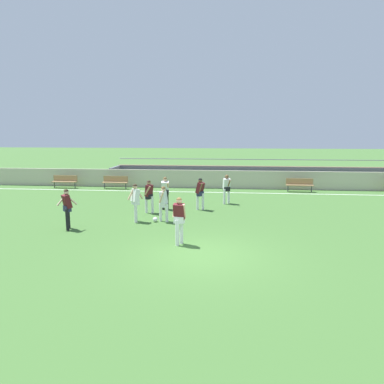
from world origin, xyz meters
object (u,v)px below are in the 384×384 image
player_white_pressing_high (135,199)px  soccer_ball (155,219)px  bench_near_bin (115,181)px  player_white_overlapping (165,190)px  bench_far_left (65,180)px  player_white_trailing_run (227,187)px  player_dark_deep_cover (179,217)px  player_dark_on_ball (200,191)px  player_dark_wide_right (67,206)px  player_white_wide_left (164,201)px  player_dark_dropping_back (149,194)px  bench_near_wall_gap (300,184)px  bleacher_stand (261,175)px

player_white_pressing_high → soccer_ball: (0.87, 0.07, -0.92)m
bench_near_bin → player_white_overlapping: bearing=-53.3°
bench_far_left → player_white_trailing_run: bearing=-21.4°
player_white_pressing_high → player_dark_deep_cover: (2.40, -3.03, 0.00)m
player_white_overlapping → player_dark_on_ball: (1.82, 0.09, -0.04)m
bench_far_left → player_dark_deep_cover: size_ratio=1.04×
player_white_overlapping → player_dark_wide_right: size_ratio=1.01×
bench_near_bin → player_white_overlapping: size_ratio=1.05×
bench_far_left → player_dark_deep_cover: player_dark_deep_cover is taller
player_white_pressing_high → player_white_trailing_run: size_ratio=1.04×
player_white_wide_left → player_dark_dropping_back: player_dark_dropping_back is taller
soccer_ball → bench_near_wall_gap: bearing=48.2°
player_dark_on_ball → soccer_ball: 3.37m
bench_far_left → player_dark_dropping_back: (7.92, -7.34, 0.43)m
player_dark_on_ball → player_white_trailing_run: bearing=52.0°
bleacher_stand → player_white_wide_left: size_ratio=14.34×
bench_near_wall_gap → player_dark_dropping_back: 11.41m
player_white_overlapping → player_dark_wide_right: player_white_overlapping is taller
player_white_overlapping → player_dark_deep_cover: bearing=-75.0°
player_white_overlapping → player_white_pressing_high: bearing=-107.9°
bench_near_bin → player_white_pressing_high: player_white_pressing_high is taller
player_white_overlapping → player_dark_on_ball: bearing=2.8°
player_white_wide_left → soccer_ball: size_ratio=7.31×
soccer_ball → player_dark_wide_right: bearing=-154.6°
bench_near_wall_gap → player_white_overlapping: player_white_overlapping is taller
bleacher_stand → player_dark_wide_right: (-9.08, -13.51, 0.26)m
player_dark_deep_cover → player_dark_on_ball: bearing=87.2°
player_dark_dropping_back → player_white_trailing_run: size_ratio=1.00×
bleacher_stand → soccer_ball: bearing=-115.7°
player_white_wide_left → player_dark_on_ball: size_ratio=0.97×
player_dark_deep_cover → player_dark_wide_right: size_ratio=1.02×
player_white_pressing_high → player_dark_wide_right: 2.90m
bench_near_bin → player_white_wide_left: 10.33m
player_dark_dropping_back → player_white_trailing_run: player_white_trailing_run is taller
bleacher_stand → player_white_overlapping: 10.95m
player_dark_on_ball → player_dark_dropping_back: bearing=-157.7°
bench_near_wall_gap → player_white_overlapping: 10.33m
bench_near_wall_gap → player_dark_deep_cover: size_ratio=1.04×
bleacher_stand → player_dark_deep_cover: (-4.21, -15.02, 0.28)m
player_white_overlapping → player_dark_wide_right: (-3.33, -4.20, -0.01)m
player_dark_on_ball → player_dark_wide_right: 6.70m
player_dark_wide_right → bench_far_left: bearing=116.2°
bleacher_stand → bench_far_left: bearing=-168.6°
player_white_pressing_high → player_dark_deep_cover: 3.86m
bench_far_left → player_dark_deep_cover: (10.09, -12.13, 0.49)m
player_white_trailing_run → bleacher_stand: bearing=71.0°
bench_near_wall_gap → player_white_pressing_high: 12.77m
bleacher_stand → player_dark_wide_right: bearing=-123.9°
bench_near_bin → player_white_pressing_high: 9.92m
bench_near_wall_gap → player_white_trailing_run: player_white_trailing_run is taller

